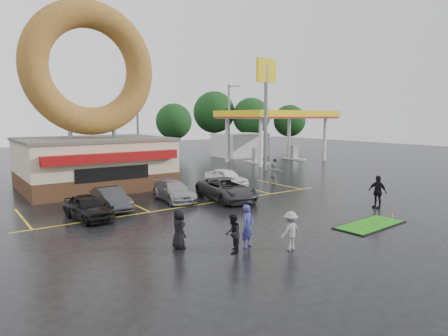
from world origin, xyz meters
TOP-DOWN VIEW (x-y plane):
  - ground at (0.00, 0.00)m, footprint 120.00×120.00m
  - donut_shop at (-3.00, 12.97)m, footprint 10.20×8.70m
  - gas_station at (20.00, 20.94)m, footprint 12.30×13.65m
  - shell_sign at (13.00, 12.00)m, footprint 2.20×0.36m
  - streetlight_mid at (4.00, 20.92)m, footprint 0.40×2.21m
  - streetlight_right at (16.00, 21.92)m, footprint 0.40×2.21m
  - tree_far_a at (26.00, 30.00)m, footprint 5.60×5.60m
  - tree_far_b at (32.00, 28.00)m, footprint 4.90×4.90m
  - tree_far_c at (22.00, 34.00)m, footprint 6.30×6.30m
  - tree_far_d at (14.00, 32.00)m, footprint 4.90×4.90m
  - car_black at (-6.26, 3.83)m, footprint 1.94×3.86m
  - car_dgrey at (-4.53, 5.25)m, footprint 1.32×3.77m
  - car_silver at (-0.45, 5.35)m, footprint 2.11×4.35m
  - car_grey at (2.30, 3.50)m, footprint 2.84×5.22m
  - car_white at (5.25, 7.64)m, footprint 1.88×4.03m
  - person_blue at (-2.34, -4.40)m, footprint 0.75×0.62m
  - person_blackjkt at (-3.23, -4.59)m, footprint 0.94×0.94m
  - person_hoodie at (-1.15, -5.63)m, footprint 1.02×0.60m
  - person_bystander at (-4.68, -2.90)m, footprint 0.55×0.82m
  - person_cameraman at (8.16, -3.30)m, footprint 0.52×1.13m
  - person_walker_near at (9.19, 6.66)m, footprint 1.45×1.50m
  - person_walker_far at (10.65, 8.14)m, footprint 0.65×0.45m
  - putting_green at (4.58, -5.33)m, footprint 4.06×1.99m

SIDE VIEW (x-z plane):
  - ground at x=0.00m, z-range 0.00..0.00m
  - putting_green at x=4.58m, z-range -0.22..0.28m
  - car_silver at x=-0.45m, z-range 0.00..1.22m
  - car_dgrey at x=-4.53m, z-range 0.00..1.24m
  - car_black at x=-6.26m, z-range 0.00..1.26m
  - car_white at x=5.25m, z-range 0.00..1.33m
  - car_grey at x=2.30m, z-range 0.00..1.39m
  - person_blackjkt at x=-3.23m, z-range 0.00..1.54m
  - person_hoodie at x=-1.15m, z-range 0.00..1.55m
  - person_bystander at x=-4.68m, z-range 0.00..1.63m
  - person_walker_near at x=9.19m, z-range 0.00..1.70m
  - person_walker_far at x=10.65m, z-range 0.00..1.72m
  - person_blue at x=-2.34m, z-range 0.00..1.76m
  - person_cameraman at x=8.16m, z-range 0.00..1.90m
  - gas_station at x=20.00m, z-range 0.75..6.65m
  - donut_shop at x=-3.00m, z-range -2.29..11.21m
  - tree_far_b at x=32.00m, z-range 1.03..8.03m
  - tree_far_d at x=14.00m, z-range 1.03..8.03m
  - streetlight_mid at x=4.00m, z-range 0.28..9.28m
  - streetlight_right at x=16.00m, z-range 0.28..9.28m
  - tree_far_a at x=26.00m, z-range 1.18..9.18m
  - tree_far_c at x=22.00m, z-range 1.34..10.34m
  - shell_sign at x=13.00m, z-range 2.08..12.68m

